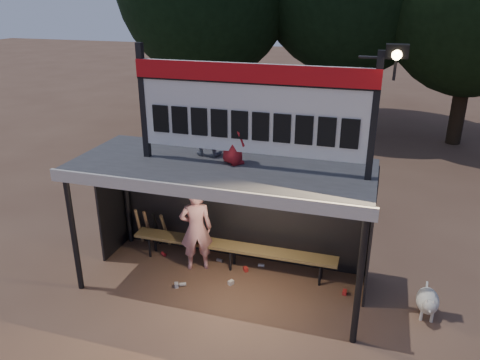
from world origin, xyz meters
name	(u,v)px	position (x,y,z in m)	size (l,w,h in m)	color
ground	(223,282)	(0.00, 0.00, 0.00)	(80.00, 80.00, 0.00)	brown
player	(196,229)	(-0.64, 0.34, 0.84)	(0.61, 0.40, 1.67)	white
child_a	(205,121)	(-0.43, 0.39, 2.92)	(0.58, 0.46, 1.20)	gray
child_b	(233,132)	(0.18, 0.10, 2.86)	(0.52, 0.34, 1.07)	#A6191F
dugout_shelter	(226,185)	(0.00, 0.24, 1.85)	(5.10, 2.08, 2.32)	#38383A
scoreboard_assembly	(254,106)	(0.56, -0.01, 3.32)	(4.10, 0.27, 1.99)	black
bench	(232,247)	(0.00, 0.55, 0.43)	(4.00, 0.35, 0.48)	olive
dog	(428,301)	(3.50, 0.07, 0.28)	(0.36, 0.81, 0.49)	silver
bats	(152,228)	(-1.83, 0.82, 0.43)	(0.68, 0.35, 0.84)	#A47A4C
litter	(228,274)	(0.01, 0.24, 0.04)	(3.73, 1.19, 0.08)	red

